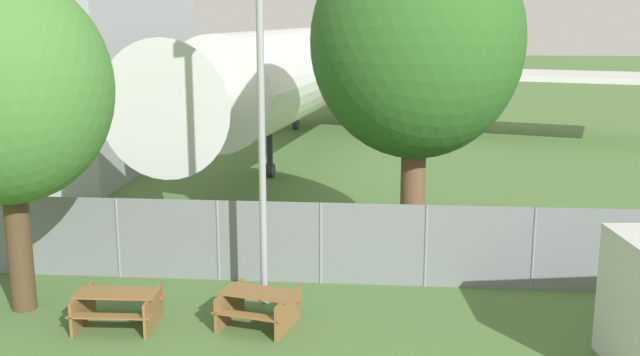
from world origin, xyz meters
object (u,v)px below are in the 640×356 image
tree_left_of_cabin (5,90)px  picnic_bench_near_cabin (258,304)px  airplane (331,63)px  picnic_bench_open_grass (118,304)px  tree_near_hangar (417,43)px

tree_left_of_cabin → picnic_bench_near_cabin: bearing=-4.8°
airplane → tree_left_of_cabin: (-4.99, -25.88, 1.02)m
picnic_bench_near_cabin → airplane: bearing=90.9°
airplane → picnic_bench_open_grass: bearing=2.6°
tree_left_of_cabin → picnic_bench_open_grass: bearing=-16.7°
picnic_bench_near_cabin → picnic_bench_open_grass: same height
tree_near_hangar → airplane: bearing=99.8°
airplane → tree_near_hangar: bearing=17.9°
airplane → picnic_bench_near_cabin: 26.56m
airplane → picnic_bench_open_grass: 26.96m
picnic_bench_open_grass → tree_near_hangar: size_ratio=0.20×
picnic_bench_open_grass → tree_left_of_cabin: (-2.45, 0.73, 4.45)m
picnic_bench_near_cabin → tree_near_hangar: 7.76m
tree_near_hangar → tree_left_of_cabin: 9.72m
airplane → tree_left_of_cabin: 26.38m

